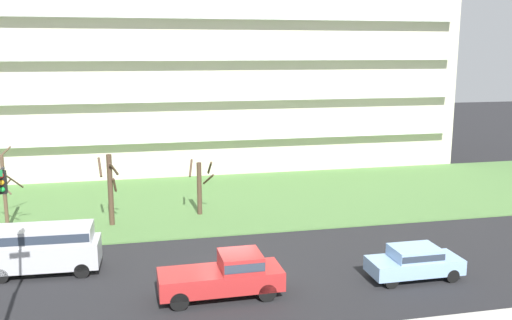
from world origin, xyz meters
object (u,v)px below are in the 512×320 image
Objects in this scene: van_silver_near_left at (44,246)px; sedan_blue_center_left at (414,261)px; tree_center at (200,185)px; pickup_red_center_right at (226,275)px; tree_far_left at (4,189)px; tree_left at (110,188)px.

van_silver_near_left reaches higher than sedan_blue_center_left.
pickup_red_center_right is (-0.44, -12.63, -0.99)m from tree_center.
tree_far_left reaches higher than pickup_red_center_right.
tree_center is (5.65, 1.13, -0.40)m from tree_left.
sedan_blue_center_left is (17.18, -4.50, -0.52)m from van_silver_near_left.
tree_far_left is at bearing -177.12° from tree_center.
tree_center is at bearing -133.96° from van_silver_near_left.
sedan_blue_center_left is (14.25, -11.50, -1.53)m from tree_left.
tree_left is at bearing -5.04° from tree_far_left.
pickup_red_center_right is at bearing -65.61° from tree_left.
van_silver_near_left is at bearing -136.53° from tree_center.
sedan_blue_center_left is at bearing -0.71° from pickup_red_center_right.
sedan_blue_center_left is (20.38, -12.04, -1.70)m from tree_far_left.
tree_left reaches higher than van_silver_near_left.
tree_far_left is 1.14× the size of sedan_blue_center_left.
tree_center is at bearing 2.88° from tree_far_left.
tree_center is 15.33m from sedan_blue_center_left.
tree_far_left is 1.11× the size of tree_left.
sedan_blue_center_left is 0.81× the size of pickup_red_center_right.
tree_left is at bearing 141.15° from sedan_blue_center_left.
van_silver_near_left reaches higher than pickup_red_center_right.
tree_left is 0.85× the size of van_silver_near_left.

